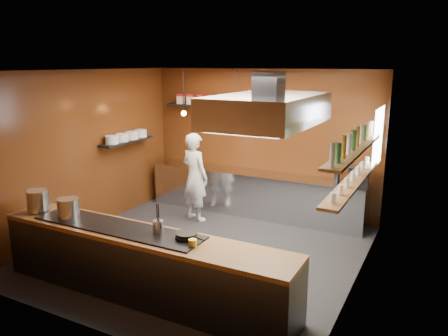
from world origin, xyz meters
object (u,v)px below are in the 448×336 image
Objects in this scene: stockpot_large at (38,200)px; stockpot_small at (69,208)px; espresso_machine at (359,176)px; chef at (195,177)px; extractor_hood at (268,109)px.

stockpot_large reaches higher than stockpot_small.
espresso_machine is 0.20× the size of chef.
stockpot_large is (-3.19, -1.23, -1.41)m from extractor_hood.
stockpot_large is 1.05× the size of stockpot_small.
extractor_hood is 3.05m from espresso_machine.
extractor_hood is 3.16m from stockpot_small.
extractor_hood reaches higher than stockpot_large.
stockpot_large is 0.18× the size of chef.
stockpot_small is at bearing -136.28° from espresso_machine.
stockpot_large is at bearing 178.04° from stockpot_small.
stockpot_small is (-2.53, -1.26, -1.42)m from extractor_hood.
chef reaches higher than stockpot_large.
stockpot_large is 3.11m from chef.
extractor_hood is 3.69m from stockpot_large.
chef is (0.31, 2.97, -0.19)m from stockpot_small.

